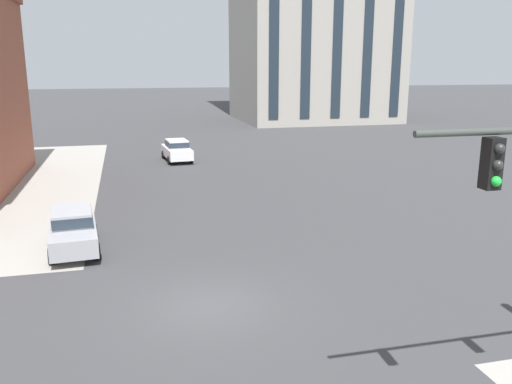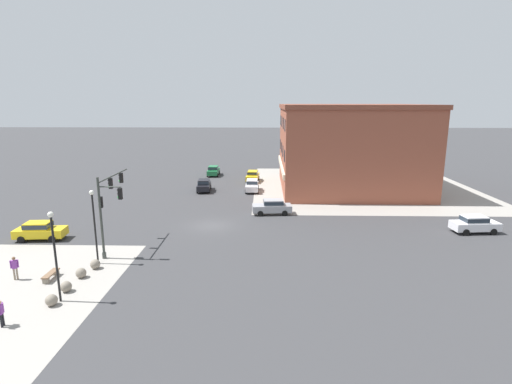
% 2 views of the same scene
% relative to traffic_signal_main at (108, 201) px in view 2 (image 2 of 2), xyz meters
% --- Properties ---
extents(ground_plane, '(320.00, 320.00, 0.00)m').
position_rel_traffic_signal_main_xyz_m(ground_plane, '(-7.65, 7.34, -4.48)').
color(ground_plane, '#38383A').
extents(sidewalk_far_corner, '(32.00, 32.00, 0.02)m').
position_rel_traffic_signal_main_xyz_m(sidewalk_far_corner, '(-27.65, 27.34, -4.48)').
color(sidewalk_far_corner, gray).
rests_on(sidewalk_far_corner, ground).
extents(traffic_signal_main, '(6.71, 2.09, 6.72)m').
position_rel_traffic_signal_main_xyz_m(traffic_signal_main, '(0.00, 0.00, 0.00)').
color(traffic_signal_main, '#383D38').
rests_on(traffic_signal_main, ground).
extents(bollard_sphere_curb_a, '(0.74, 0.74, 0.74)m').
position_rel_traffic_signal_main_xyz_m(bollard_sphere_curb_a, '(3.34, -0.07, -4.11)').
color(bollard_sphere_curb_a, gray).
rests_on(bollard_sphere_curb_a, ground).
extents(bollard_sphere_curb_b, '(0.74, 0.74, 0.74)m').
position_rel_traffic_signal_main_xyz_m(bollard_sphere_curb_b, '(4.94, -0.42, -4.11)').
color(bollard_sphere_curb_b, gray).
rests_on(bollard_sphere_curb_b, ground).
extents(bollard_sphere_curb_c, '(0.74, 0.74, 0.74)m').
position_rel_traffic_signal_main_xyz_m(bollard_sphere_curb_c, '(7.12, -0.44, -4.11)').
color(bollard_sphere_curb_c, gray).
rests_on(bollard_sphere_curb_c, ground).
extents(bollard_sphere_curb_d, '(0.74, 0.74, 0.74)m').
position_rel_traffic_signal_main_xyz_m(bollard_sphere_curb_d, '(8.99, -0.43, -4.11)').
color(bollard_sphere_curb_d, gray).
rests_on(bollard_sphere_curb_d, ground).
extents(bench_near_signal, '(1.81, 0.51, 0.49)m').
position_rel_traffic_signal_main_xyz_m(bench_near_signal, '(5.23, -2.49, -4.15)').
color(bench_near_signal, brown).
rests_on(bench_near_signal, ground).
extents(pedestrian_at_curb, '(0.33, 0.51, 1.75)m').
position_rel_traffic_signal_main_xyz_m(pedestrian_at_curb, '(5.38, -4.94, -3.47)').
color(pedestrian_at_curb, gray).
rests_on(pedestrian_at_curb, ground).
extents(pedestrian_walking_east, '(0.55, 0.23, 1.60)m').
position_rel_traffic_signal_main_xyz_m(pedestrian_walking_east, '(11.39, -1.98, -3.56)').
color(pedestrian_walking_east, black).
rests_on(pedestrian_walking_east, ground).
extents(street_lamp_corner_near, '(0.36, 0.36, 5.93)m').
position_rel_traffic_signal_main_xyz_m(street_lamp_corner_near, '(2.35, -0.27, -0.80)').
color(street_lamp_corner_near, black).
rests_on(street_lamp_corner_near, ground).
extents(street_lamp_mid_sidewalk, '(0.36, 0.36, 5.95)m').
position_rel_traffic_signal_main_xyz_m(street_lamp_mid_sidewalk, '(8.42, -0.17, -0.80)').
color(street_lamp_mid_sidewalk, black).
rests_on(street_lamp_mid_sidewalk, ground).
extents(car_main_northbound_near, '(4.42, 1.92, 1.68)m').
position_rel_traffic_signal_main_xyz_m(car_main_northbound_near, '(-23.85, 11.00, -3.56)').
color(car_main_northbound_near, silver).
rests_on(car_main_northbound_near, ground).
extents(car_main_northbound_far, '(2.17, 4.53, 1.68)m').
position_rel_traffic_signal_main_xyz_m(car_main_northbound_far, '(-3.06, -7.88, -3.56)').
color(car_main_northbound_far, gold).
rests_on(car_main_northbound_far, ground).
extents(car_main_southbound_near, '(4.52, 2.14, 1.68)m').
position_rel_traffic_signal_main_xyz_m(car_main_southbound_near, '(-23.85, 4.13, -3.56)').
color(car_main_southbound_near, black).
rests_on(car_main_southbound_near, ground).
extents(car_main_southbound_far, '(2.18, 4.54, 1.68)m').
position_rel_traffic_signal_main_xyz_m(car_main_southbound_far, '(-12.14, 13.69, -3.56)').
color(car_main_southbound_far, '#99999E').
rests_on(car_main_southbound_far, ground).
extents(car_cross_eastbound, '(4.41, 1.91, 1.68)m').
position_rel_traffic_signal_main_xyz_m(car_cross_eastbound, '(-36.10, 3.91, -3.56)').
color(car_cross_eastbound, '#1E6B3D').
rests_on(car_cross_eastbound, ground).
extents(car_cross_westbound, '(2.18, 4.54, 1.68)m').
position_rel_traffic_signal_main_xyz_m(car_cross_westbound, '(-6.06, 33.23, -3.56)').
color(car_cross_westbound, silver).
rests_on(car_cross_westbound, ground).
extents(car_parked_curb, '(4.52, 2.14, 1.68)m').
position_rel_traffic_signal_main_xyz_m(car_parked_curb, '(-31.20, 10.85, -3.56)').
color(car_parked_curb, gold).
rests_on(car_parked_curb, ground).
extents(storefront_block_near_corner, '(19.77, 19.63, 12.10)m').
position_rel_traffic_signal_main_xyz_m(storefront_block_near_corner, '(-26.34, 24.93, 1.59)').
color(storefront_block_near_corner, brown).
rests_on(storefront_block_near_corner, ground).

